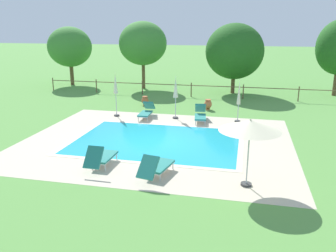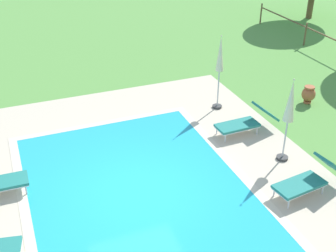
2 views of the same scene
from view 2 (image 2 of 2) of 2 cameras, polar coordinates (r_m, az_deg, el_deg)
name	(u,v)px [view 2 (image 2 of 2)]	position (r m, az deg, el deg)	size (l,w,h in m)	color
ground_plane	(139,193)	(11.07, -3.71, -8.59)	(160.00, 160.00, 0.00)	#599342
pool_deck_paving	(139,193)	(11.06, -3.71, -8.57)	(12.11, 9.96, 0.01)	beige
swimming_pool_water	(139,193)	(11.06, -3.71, -8.57)	(7.34, 5.19, 0.01)	#23A8C1
pool_coping_rim	(139,192)	(11.06, -3.71, -8.55)	(7.82, 5.67, 0.01)	beige
sun_lounger_north_near_steps	(309,179)	(11.38, 17.67, -6.55)	(0.85, 2.01, 0.90)	#237A70
sun_lounger_north_far	(246,122)	(13.53, 9.98, 0.57)	(0.67, 2.00, 0.86)	#237A70
patio_umbrella_closed_row_mid_west	(220,60)	(14.38, 6.71, 8.43)	(0.32, 0.32, 2.52)	#383838
patio_umbrella_closed_row_mid_east	(290,106)	(11.87, 15.45, 2.45)	(0.32, 0.32, 2.41)	#383838
terracotta_urn_near_fence	(309,94)	(15.89, 17.67, 3.95)	(0.46, 0.46, 0.61)	#A85B38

